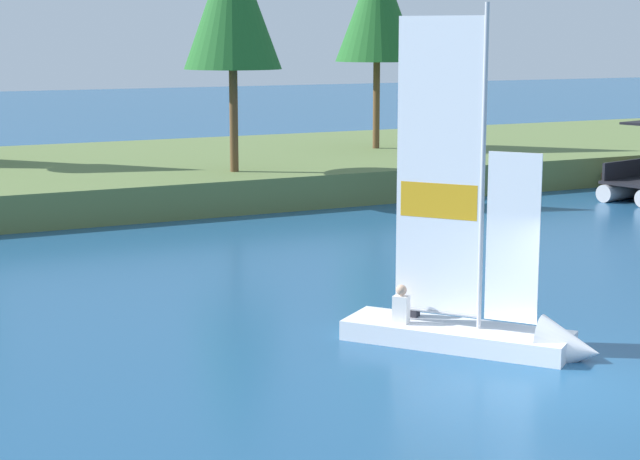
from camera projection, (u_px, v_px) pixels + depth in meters
The scene contains 5 objects.
ground_plane at pixel (558, 386), 17.26m from camera, with size 200.00×200.00×0.00m, color navy.
shore_bank at pixel (120, 176), 38.99m from camera, with size 80.00×14.23×1.10m, color #5B703D.
shoreline_tree_midright at pixel (232, 1), 34.73m from camera, with size 3.20×3.20×7.75m.
shoreline_tree_right at pixel (377, 6), 42.17m from camera, with size 3.30×3.30×7.82m.
sailboat at pixel (495, 323), 19.14m from camera, with size 3.76×4.40×6.49m.
Camera 1 is at (-10.82, -13.08, 5.53)m, focal length 60.39 mm.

